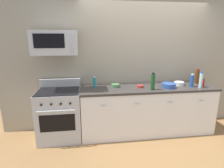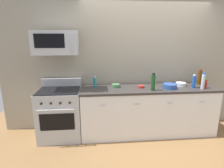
{
  "view_description": "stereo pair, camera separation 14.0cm",
  "coord_description": "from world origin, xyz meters",
  "px_view_note": "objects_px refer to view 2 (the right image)",
  "views": [
    {
      "loc": [
        -1.14,
        -3.19,
        1.82
      ],
      "look_at": [
        -0.7,
        -0.05,
        1.02
      ],
      "focal_mm": 29.07,
      "sensor_mm": 36.0,
      "label": 1
    },
    {
      "loc": [
        -1.0,
        -3.2,
        1.82
      ],
      "look_at": [
        -0.7,
        -0.05,
        1.02
      ],
      "focal_mm": 29.07,
      "sensor_mm": 36.0,
      "label": 2
    }
  ],
  "objects_px": {
    "range_oven": "(61,113)",
    "bowl_red_small": "(141,86)",
    "bottle_wine_amber": "(200,77)",
    "bottle_soda_blue": "(194,82)",
    "bottle_dish_soap": "(95,82)",
    "bottle_wine_green": "(153,82)",
    "bowl_white_ceramic": "(181,84)",
    "bottle_hot_sauce_red": "(205,83)",
    "bottle_water_clear": "(203,81)",
    "bowl_blue_mixing": "(170,86)",
    "microwave": "(56,43)",
    "bowl_green_glaze": "(116,85)"
  },
  "relations": [
    {
      "from": "bottle_wine_green",
      "to": "bowl_white_ceramic",
      "type": "xyz_separation_m",
      "value": [
        0.64,
        0.25,
        -0.11
      ]
    },
    {
      "from": "bottle_wine_green",
      "to": "bottle_water_clear",
      "type": "height_order",
      "value": "bottle_wine_green"
    },
    {
      "from": "microwave",
      "to": "bottle_soda_blue",
      "type": "relative_size",
      "value": 2.98
    },
    {
      "from": "bottle_hot_sauce_red",
      "to": "bowl_red_small",
      "type": "relative_size",
      "value": 1.41
    },
    {
      "from": "bottle_dish_soap",
      "to": "bowl_blue_mixing",
      "type": "relative_size",
      "value": 0.8
    },
    {
      "from": "bottle_dish_soap",
      "to": "bowl_red_small",
      "type": "xyz_separation_m",
      "value": [
        0.86,
        -0.15,
        -0.08
      ]
    },
    {
      "from": "bowl_white_ceramic",
      "to": "bowl_red_small",
      "type": "distance_m",
      "value": 0.81
    },
    {
      "from": "microwave",
      "to": "bottle_hot_sauce_red",
      "type": "relative_size",
      "value": 4.51
    },
    {
      "from": "bottle_hot_sauce_red",
      "to": "bottle_water_clear",
      "type": "bearing_deg",
      "value": -142.88
    },
    {
      "from": "bottle_hot_sauce_red",
      "to": "bowl_green_glaze",
      "type": "xyz_separation_m",
      "value": [
        -1.67,
        0.19,
        -0.05
      ]
    },
    {
      "from": "range_oven",
      "to": "bottle_soda_blue",
      "type": "relative_size",
      "value": 4.28
    },
    {
      "from": "bottle_dish_soap",
      "to": "bowl_red_small",
      "type": "height_order",
      "value": "bottle_dish_soap"
    },
    {
      "from": "bottle_hot_sauce_red",
      "to": "bowl_blue_mixing",
      "type": "relative_size",
      "value": 0.64
    },
    {
      "from": "bottle_wine_amber",
      "to": "bottle_soda_blue",
      "type": "xyz_separation_m",
      "value": [
        -0.25,
        -0.24,
        -0.02
      ]
    },
    {
      "from": "bowl_white_ceramic",
      "to": "bowl_blue_mixing",
      "type": "height_order",
      "value": "bowl_blue_mixing"
    },
    {
      "from": "bottle_wine_amber",
      "to": "bottle_soda_blue",
      "type": "height_order",
      "value": "bottle_wine_amber"
    },
    {
      "from": "bowl_white_ceramic",
      "to": "bowl_blue_mixing",
      "type": "xyz_separation_m",
      "value": [
        -0.28,
        -0.14,
        0.01
      ]
    },
    {
      "from": "bottle_dish_soap",
      "to": "bottle_soda_blue",
      "type": "xyz_separation_m",
      "value": [
        1.84,
        -0.24,
        0.02
      ]
    },
    {
      "from": "range_oven",
      "to": "bottle_soda_blue",
      "type": "height_order",
      "value": "bottle_soda_blue"
    },
    {
      "from": "bottle_wine_green",
      "to": "bottle_soda_blue",
      "type": "relative_size",
      "value": 1.25
    },
    {
      "from": "microwave",
      "to": "bottle_wine_green",
      "type": "distance_m",
      "value": 1.82
    },
    {
      "from": "bottle_water_clear",
      "to": "microwave",
      "type": "bearing_deg",
      "value": 175.33
    },
    {
      "from": "bowl_blue_mixing",
      "to": "range_oven",
      "type": "bearing_deg",
      "value": 177.96
    },
    {
      "from": "range_oven",
      "to": "bottle_wine_green",
      "type": "height_order",
      "value": "bottle_wine_green"
    },
    {
      "from": "bottle_wine_green",
      "to": "bowl_white_ceramic",
      "type": "relative_size",
      "value": 1.65
    },
    {
      "from": "bottle_dish_soap",
      "to": "bowl_white_ceramic",
      "type": "bearing_deg",
      "value": -3.23
    },
    {
      "from": "range_oven",
      "to": "bottle_dish_soap",
      "type": "distance_m",
      "value": 0.87
    },
    {
      "from": "microwave",
      "to": "bowl_blue_mixing",
      "type": "height_order",
      "value": "microwave"
    },
    {
      "from": "bottle_wine_amber",
      "to": "bottle_dish_soap",
      "type": "relative_size",
      "value": 1.46
    },
    {
      "from": "bottle_water_clear",
      "to": "bottle_wine_green",
      "type": "bearing_deg",
      "value": -179.51
    },
    {
      "from": "microwave",
      "to": "bowl_white_ceramic",
      "type": "relative_size",
      "value": 3.92
    },
    {
      "from": "bottle_wine_green",
      "to": "bowl_white_ceramic",
      "type": "bearing_deg",
      "value": 21.16
    },
    {
      "from": "range_oven",
      "to": "microwave",
      "type": "bearing_deg",
      "value": 89.71
    },
    {
      "from": "range_oven",
      "to": "bowl_red_small",
      "type": "xyz_separation_m",
      "value": [
        1.51,
        0.02,
        0.47
      ]
    },
    {
      "from": "microwave",
      "to": "bottle_soda_blue",
      "type": "height_order",
      "value": "microwave"
    },
    {
      "from": "bottle_soda_blue",
      "to": "bottle_water_clear",
      "type": "distance_m",
      "value": 0.15
    },
    {
      "from": "range_oven",
      "to": "bowl_green_glaze",
      "type": "bearing_deg",
      "value": 5.73
    },
    {
      "from": "bottle_wine_amber",
      "to": "bottle_soda_blue",
      "type": "distance_m",
      "value": 0.35
    },
    {
      "from": "bottle_dish_soap",
      "to": "bowl_white_ceramic",
      "type": "relative_size",
      "value": 1.09
    },
    {
      "from": "bowl_white_ceramic",
      "to": "bowl_red_small",
      "type": "bearing_deg",
      "value": -176.3
    },
    {
      "from": "bottle_wine_amber",
      "to": "bottle_hot_sauce_red",
      "type": "bearing_deg",
      "value": -96.17
    },
    {
      "from": "bottle_soda_blue",
      "to": "bottle_dish_soap",
      "type": "bearing_deg",
      "value": 172.53
    },
    {
      "from": "range_oven",
      "to": "bottle_water_clear",
      "type": "height_order",
      "value": "bottle_water_clear"
    },
    {
      "from": "range_oven",
      "to": "bowl_red_small",
      "type": "relative_size",
      "value": 9.12
    },
    {
      "from": "range_oven",
      "to": "bowl_blue_mixing",
      "type": "relative_size",
      "value": 4.15
    },
    {
      "from": "bowl_red_small",
      "to": "bottle_soda_blue",
      "type": "bearing_deg",
      "value": -5.53
    },
    {
      "from": "bowl_red_small",
      "to": "bottle_wine_amber",
      "type": "bearing_deg",
      "value": 6.59
    },
    {
      "from": "bottle_dish_soap",
      "to": "bowl_blue_mixing",
      "type": "xyz_separation_m",
      "value": [
        1.38,
        -0.24,
        -0.05
      ]
    },
    {
      "from": "bottle_wine_green",
      "to": "bottle_dish_soap",
      "type": "bearing_deg",
      "value": 161.62
    },
    {
      "from": "microwave",
      "to": "bowl_white_ceramic",
      "type": "distance_m",
      "value": 2.45
    }
  ]
}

